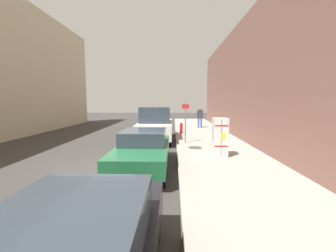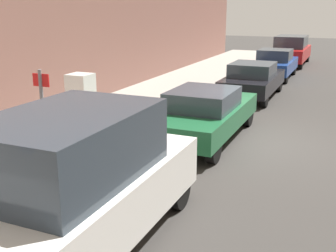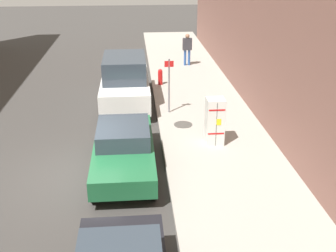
# 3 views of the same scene
# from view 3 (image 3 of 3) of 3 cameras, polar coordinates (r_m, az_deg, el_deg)

# --- Properties ---
(ground_plane) EXTENTS (80.00, 80.00, 0.00)m
(ground_plane) POSITION_cam_3_polar(r_m,az_deg,el_deg) (13.23, -11.80, -6.51)
(ground_plane) COLOR #383533
(sidewalk_slab) EXTENTS (3.91, 44.00, 0.16)m
(sidewalk_slab) POSITION_cam_3_polar(r_m,az_deg,el_deg) (13.38, 8.12, -5.46)
(sidewalk_slab) COLOR #9E998E
(sidewalk_slab) RESTS_ON ground
(discarded_refrigerator) EXTENTS (0.60, 0.60, 1.62)m
(discarded_refrigerator) POSITION_cam_3_polar(r_m,az_deg,el_deg) (14.35, 6.35, 0.63)
(discarded_refrigerator) COLOR silver
(discarded_refrigerator) RESTS_ON sidewalk_slab
(manhole_cover) EXTENTS (0.70, 0.70, 0.02)m
(manhole_cover) POSITION_cam_3_polar(r_m,az_deg,el_deg) (16.07, 2.06, 0.20)
(manhole_cover) COLOR #47443F
(manhole_cover) RESTS_ON sidewalk_slab
(street_sign_post) EXTENTS (0.36, 0.07, 2.23)m
(street_sign_post) POSITION_cam_3_polar(r_m,az_deg,el_deg) (16.88, 0.14, 5.90)
(street_sign_post) COLOR slate
(street_sign_post) RESTS_ON sidewalk_slab
(fire_hydrant) EXTENTS (0.22, 0.22, 0.78)m
(fire_hydrant) POSITION_cam_3_polar(r_m,az_deg,el_deg) (20.74, -1.05, 6.72)
(fire_hydrant) COLOR red
(fire_hydrant) RESTS_ON sidewalk_slab
(pedestrian_walking_far) EXTENTS (0.52, 0.24, 1.79)m
(pedestrian_walking_far) POSITION_cam_3_polar(r_m,az_deg,el_deg) (24.12, 2.62, 10.65)
(pedestrian_walking_far) COLOR #2D5193
(pedestrian_walking_far) RESTS_ON sidewalk_slab
(parked_van_white) EXTENTS (2.03, 4.97, 2.13)m
(parked_van_white) POSITION_cam_3_polar(r_m,az_deg,el_deg) (18.49, -5.84, 6.12)
(parked_van_white) COLOR silver
(parked_van_white) RESTS_ON ground
(parked_sedan_green) EXTENTS (1.81, 4.62, 1.40)m
(parked_sedan_green) POSITION_cam_3_polar(r_m,az_deg,el_deg) (13.03, -6.01, -2.94)
(parked_sedan_green) COLOR #1E6038
(parked_sedan_green) RESTS_ON ground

